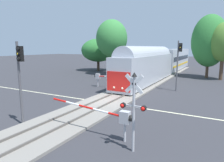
% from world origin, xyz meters
% --- Properties ---
extents(ground_plane, '(220.00, 220.00, 0.00)m').
position_xyz_m(ground_plane, '(0.00, 0.00, 0.00)').
color(ground_plane, '#333338').
extents(road_centre_stripe, '(44.00, 0.20, 0.01)m').
position_xyz_m(road_centre_stripe, '(0.00, 0.00, 0.00)').
color(road_centre_stripe, beige).
rests_on(road_centre_stripe, ground).
extents(railway_track, '(4.40, 80.00, 0.32)m').
position_xyz_m(railway_track, '(0.00, 0.00, 0.10)').
color(railway_track, gray).
rests_on(railway_track, ground).
extents(commuter_train, '(3.04, 40.09, 5.16)m').
position_xyz_m(commuter_train, '(0.00, 21.19, 2.80)').
color(commuter_train, '#B2B7C1').
rests_on(commuter_train, railway_track).
extents(crossing_gate_near, '(5.92, 0.40, 1.93)m').
position_xyz_m(crossing_gate_near, '(4.39, -6.50, 1.44)').
color(crossing_gate_near, '#B7B7BC').
rests_on(crossing_gate_near, ground).
extents(crossing_signal_mast, '(1.36, 0.44, 4.13)m').
position_xyz_m(crossing_signal_mast, '(5.89, -7.31, 2.52)').
color(crossing_signal_mast, '#B2B2B7').
rests_on(crossing_signal_mast, ground).
extents(crossing_gate_far, '(5.92, 0.40, 1.80)m').
position_xyz_m(crossing_gate_far, '(-4.39, 6.50, 1.42)').
color(crossing_gate_far, '#B7B7BC').
rests_on(crossing_gate_far, ground).
extents(traffic_signal_median, '(0.53, 0.38, 5.71)m').
position_xyz_m(traffic_signal_median, '(-2.13, -7.61, 3.82)').
color(traffic_signal_median, '#4C4C51').
rests_on(traffic_signal_median, ground).
extents(traffic_signal_far_side, '(0.53, 0.38, 6.12)m').
position_xyz_m(traffic_signal_far_side, '(5.06, 8.70, 4.08)').
color(traffic_signal_far_side, '#4C4C51').
rests_on(traffic_signal_far_side, ground).
extents(elm_centre_background, '(5.88, 5.88, 10.87)m').
position_xyz_m(elm_centre_background, '(7.50, 22.56, 6.40)').
color(elm_centre_background, '#4C3828').
rests_on(elm_centre_background, ground).
extents(oak_behind_train, '(5.98, 5.98, 10.56)m').
position_xyz_m(oak_behind_train, '(-9.22, 18.11, 7.00)').
color(oak_behind_train, '#4C3828').
rests_on(oak_behind_train, ground).
extents(oak_far_right, '(4.59, 4.59, 9.28)m').
position_xyz_m(oak_far_right, '(9.69, 21.12, 6.13)').
color(oak_far_right, '#4C3828').
rests_on(oak_far_right, ground).
extents(pine_left_background, '(7.59, 7.59, 7.27)m').
position_xyz_m(pine_left_background, '(-15.33, 22.84, 4.65)').
color(pine_left_background, '#4C3828').
rests_on(pine_left_background, ground).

